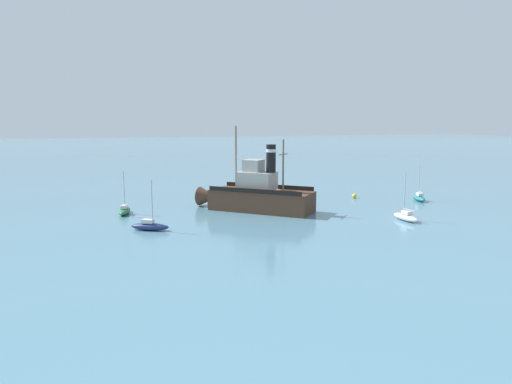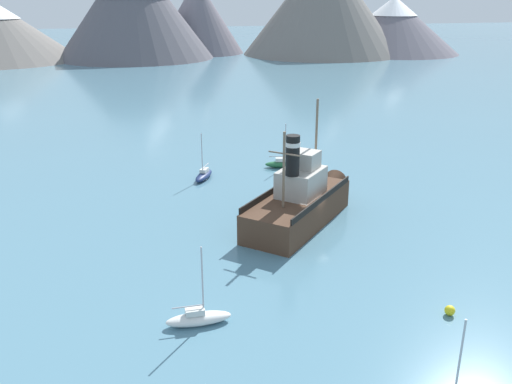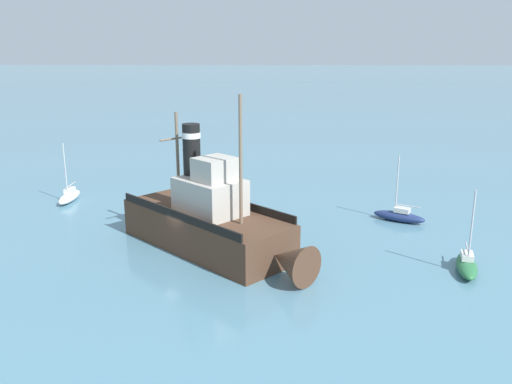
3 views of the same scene
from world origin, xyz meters
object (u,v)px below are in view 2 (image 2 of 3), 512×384
object	(u,v)px
sailboat_navy	(204,175)
mooring_buoy	(450,310)
old_tugboat	(301,201)
sailboat_green	(282,164)
sailboat_white	(198,318)

from	to	relation	value
sailboat_navy	mooring_buoy	bearing A→B (deg)	-70.97
old_tugboat	sailboat_navy	world-z (taller)	old_tugboat
sailboat_green	sailboat_navy	bearing A→B (deg)	-169.07
old_tugboat	sailboat_navy	bearing A→B (deg)	114.73
sailboat_green	sailboat_navy	world-z (taller)	same
sailboat_green	sailboat_white	world-z (taller)	same
old_tugboat	sailboat_white	bearing A→B (deg)	-129.59
sailboat_green	sailboat_navy	distance (m)	9.19
sailboat_white	mooring_buoy	world-z (taller)	sailboat_white
sailboat_navy	sailboat_white	xyz separation A→B (m)	(-4.64, -26.00, 0.00)
old_tugboat	sailboat_green	bearing A→B (deg)	78.58
old_tugboat	sailboat_green	size ratio (longest dim) A/B	2.59
old_tugboat	sailboat_white	xyz separation A→B (m)	(-10.67, -12.91, -1.40)
sailboat_green	sailboat_navy	xyz separation A→B (m)	(-9.03, -1.74, 0.00)
sailboat_green	mooring_buoy	world-z (taller)	sailboat_green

